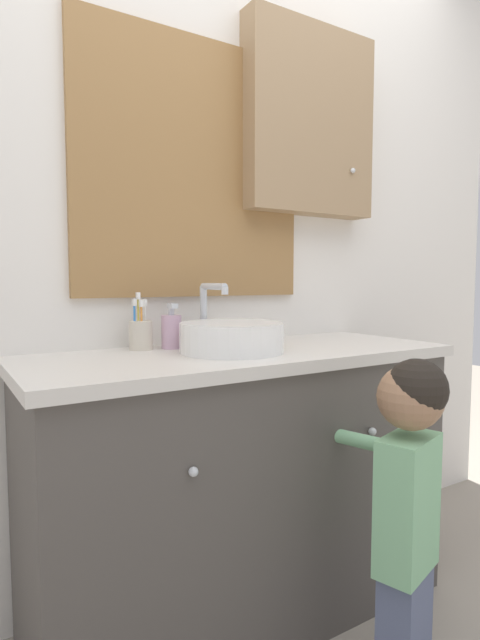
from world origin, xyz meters
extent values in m
cube|color=silver|center=(0.00, 0.63, 1.25)|extent=(3.20, 0.06, 2.50)
cube|color=olive|center=(-0.04, 0.59, 1.45)|extent=(0.84, 0.02, 0.87)
cube|color=#B2C1CC|center=(-0.04, 0.58, 1.45)|extent=(0.78, 0.01, 0.81)
cube|color=#997A56|center=(0.44, 0.55, 1.67)|extent=(0.57, 0.10, 0.70)
sphere|color=silver|center=(0.61, 0.49, 1.50)|extent=(0.02, 0.02, 0.02)
cube|color=#4C4742|center=(0.00, 0.33, 0.41)|extent=(1.30, 0.49, 0.82)
cube|color=beige|center=(0.00, 0.33, 0.83)|extent=(1.34, 0.53, 0.03)
sphere|color=silver|center=(-0.30, 0.08, 0.61)|extent=(0.02, 0.02, 0.02)
sphere|color=silver|center=(0.30, 0.08, 0.61)|extent=(0.02, 0.02, 0.02)
cylinder|color=white|center=(-0.05, 0.32, 0.90)|extent=(0.31, 0.31, 0.09)
cylinder|color=silver|center=(-0.05, 0.32, 0.94)|extent=(0.26, 0.26, 0.01)
cylinder|color=silver|center=(-0.05, 0.50, 0.95)|extent=(0.02, 0.02, 0.20)
cylinder|color=silver|center=(-0.05, 0.43, 1.05)|extent=(0.02, 0.14, 0.02)
cylinder|color=silver|center=(-0.05, 0.36, 1.04)|extent=(0.02, 0.02, 0.02)
sphere|color=white|center=(0.04, 0.50, 0.89)|extent=(0.05, 0.05, 0.05)
cylinder|color=beige|center=(-0.26, 0.52, 0.90)|extent=(0.07, 0.07, 0.09)
cylinder|color=white|center=(-0.25, 0.52, 0.93)|extent=(0.01, 0.01, 0.15)
cube|color=white|center=(-0.25, 0.52, 1.00)|extent=(0.01, 0.02, 0.02)
cylinder|color=#E5CC4C|center=(-0.27, 0.53, 0.95)|extent=(0.01, 0.01, 0.17)
cube|color=white|center=(-0.27, 0.53, 1.02)|extent=(0.01, 0.02, 0.02)
cylinder|color=#3884DB|center=(-0.28, 0.52, 0.94)|extent=(0.01, 0.01, 0.15)
cube|color=white|center=(-0.28, 0.52, 1.00)|extent=(0.01, 0.02, 0.02)
cylinder|color=orange|center=(-0.26, 0.51, 0.93)|extent=(0.01, 0.01, 0.14)
cube|color=white|center=(-0.26, 0.51, 1.00)|extent=(0.01, 0.02, 0.02)
cylinder|color=#CCA3BC|center=(-0.17, 0.49, 0.90)|extent=(0.06, 0.06, 0.11)
cylinder|color=silver|center=(-0.17, 0.49, 0.97)|extent=(0.02, 0.02, 0.02)
cube|color=silver|center=(-0.17, 0.48, 0.99)|extent=(0.02, 0.04, 0.02)
cube|color=slate|center=(0.18, -0.15, 0.17)|extent=(0.17, 0.13, 0.33)
cube|color=#7FBC89|center=(0.18, -0.15, 0.50)|extent=(0.21, 0.15, 0.35)
sphere|color=#997051|center=(0.18, -0.15, 0.78)|extent=(0.16, 0.16, 0.16)
sphere|color=black|center=(0.19, -0.17, 0.80)|extent=(0.15, 0.15, 0.15)
cylinder|color=#7FBC89|center=(0.19, 0.04, 0.62)|extent=(0.12, 0.26, 0.04)
cylinder|color=#47B26B|center=(0.15, 0.16, 0.66)|extent=(0.02, 0.05, 0.12)
camera|label=1|loc=(-0.82, -0.96, 1.07)|focal=28.00mm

